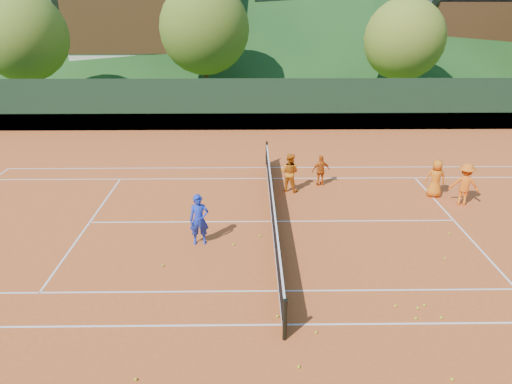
{
  "coord_description": "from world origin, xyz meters",
  "views": [
    {
      "loc": [
        -0.76,
        -14.28,
        7.27
      ],
      "look_at": [
        -0.58,
        0.0,
        1.15
      ],
      "focal_mm": 32.0,
      "sensor_mm": 36.0,
      "label": 1
    }
  ],
  "objects_px": {
    "student_b": "(321,170)",
    "student_d": "(465,184)",
    "student_c": "(436,178)",
    "chalet_left": "(148,16)",
    "tennis_net": "(273,209)",
    "chalet_mid": "(318,22)",
    "chalet_right": "(476,21)",
    "coach": "(199,220)",
    "student_a": "(290,172)"
  },
  "relations": [
    {
      "from": "student_b",
      "to": "student_d",
      "type": "distance_m",
      "value": 5.46
    },
    {
      "from": "student_c",
      "to": "chalet_left",
      "type": "xyz_separation_m",
      "value": [
        -16.44,
        27.88,
        4.87
      ]
    },
    {
      "from": "tennis_net",
      "to": "chalet_mid",
      "type": "height_order",
      "value": "chalet_mid"
    },
    {
      "from": "tennis_net",
      "to": "chalet_right",
      "type": "relative_size",
      "value": 1.01
    },
    {
      "from": "chalet_mid",
      "to": "coach",
      "type": "bearing_deg",
      "value": -103.28
    },
    {
      "from": "coach",
      "to": "chalet_left",
      "type": "bearing_deg",
      "value": 97.61
    },
    {
      "from": "student_c",
      "to": "student_d",
      "type": "relative_size",
      "value": 0.92
    },
    {
      "from": "coach",
      "to": "student_a",
      "type": "relative_size",
      "value": 1.06
    },
    {
      "from": "coach",
      "to": "tennis_net",
      "type": "relative_size",
      "value": 0.14
    },
    {
      "from": "student_d",
      "to": "chalet_right",
      "type": "bearing_deg",
      "value": -95.14
    },
    {
      "from": "tennis_net",
      "to": "chalet_left",
      "type": "distance_m",
      "value": 32.04
    },
    {
      "from": "student_a",
      "to": "student_c",
      "type": "relative_size",
      "value": 1.05
    },
    {
      "from": "student_c",
      "to": "chalet_mid",
      "type": "bearing_deg",
      "value": -79.93
    },
    {
      "from": "student_b",
      "to": "student_d",
      "type": "relative_size",
      "value": 0.8
    },
    {
      "from": "student_a",
      "to": "chalet_left",
      "type": "bearing_deg",
      "value": -43.71
    },
    {
      "from": "chalet_right",
      "to": "tennis_net",
      "type": "bearing_deg",
      "value": -123.69
    },
    {
      "from": "student_a",
      "to": "student_d",
      "type": "distance_m",
      "value": 6.59
    },
    {
      "from": "coach",
      "to": "student_a",
      "type": "bearing_deg",
      "value": 47.31
    },
    {
      "from": "coach",
      "to": "tennis_net",
      "type": "xyz_separation_m",
      "value": [
        2.38,
        1.5,
        -0.33
      ]
    },
    {
      "from": "chalet_mid",
      "to": "student_a",
      "type": "bearing_deg",
      "value": -99.45
    },
    {
      "from": "chalet_left",
      "to": "chalet_right",
      "type": "xyz_separation_m",
      "value": [
        30.0,
        0.0,
        -0.39
      ]
    },
    {
      "from": "student_b",
      "to": "student_c",
      "type": "relative_size",
      "value": 0.87
    },
    {
      "from": "chalet_mid",
      "to": "chalet_right",
      "type": "height_order",
      "value": "chalet_right"
    },
    {
      "from": "chalet_left",
      "to": "tennis_net",
      "type": "bearing_deg",
      "value": -71.57
    },
    {
      "from": "student_c",
      "to": "coach",
      "type": "bearing_deg",
      "value": 31.6
    },
    {
      "from": "student_a",
      "to": "chalet_left",
      "type": "distance_m",
      "value": 29.69
    },
    {
      "from": "student_d",
      "to": "chalet_left",
      "type": "distance_m",
      "value": 33.76
    },
    {
      "from": "student_a",
      "to": "chalet_right",
      "type": "height_order",
      "value": "chalet_right"
    },
    {
      "from": "student_d",
      "to": "chalet_left",
      "type": "xyz_separation_m",
      "value": [
        -17.24,
        28.63,
        4.81
      ]
    },
    {
      "from": "student_b",
      "to": "chalet_left",
      "type": "distance_m",
      "value": 29.73
    },
    {
      "from": "coach",
      "to": "student_d",
      "type": "bearing_deg",
      "value": 10.65
    },
    {
      "from": "student_b",
      "to": "student_c",
      "type": "distance_m",
      "value": 4.46
    },
    {
      "from": "tennis_net",
      "to": "chalet_left",
      "type": "bearing_deg",
      "value": 108.43
    },
    {
      "from": "student_b",
      "to": "chalet_mid",
      "type": "distance_m",
      "value": 31.21
    },
    {
      "from": "student_d",
      "to": "chalet_right",
      "type": "height_order",
      "value": "chalet_right"
    },
    {
      "from": "tennis_net",
      "to": "chalet_left",
      "type": "xyz_separation_m",
      "value": [
        -10.0,
        30.0,
        5.13
      ]
    },
    {
      "from": "student_c",
      "to": "tennis_net",
      "type": "xyz_separation_m",
      "value": [
        -6.44,
        -2.12,
        -0.25
      ]
    },
    {
      "from": "chalet_left",
      "to": "chalet_mid",
      "type": "bearing_deg",
      "value": 14.04
    },
    {
      "from": "chalet_mid",
      "to": "tennis_net",
      "type": "bearing_deg",
      "value": -100.01
    },
    {
      "from": "student_a",
      "to": "student_c",
      "type": "height_order",
      "value": "student_a"
    },
    {
      "from": "coach",
      "to": "chalet_right",
      "type": "distance_m",
      "value": 38.89
    },
    {
      "from": "coach",
      "to": "student_c",
      "type": "distance_m",
      "value": 9.54
    },
    {
      "from": "student_a",
      "to": "chalet_mid",
      "type": "xyz_separation_m",
      "value": [
        5.2,
        31.23,
        4.18
      ]
    },
    {
      "from": "student_a",
      "to": "student_d",
      "type": "xyz_separation_m",
      "value": [
        6.44,
        -1.39,
        0.03
      ]
    },
    {
      "from": "student_c",
      "to": "chalet_left",
      "type": "relative_size",
      "value": 0.11
    },
    {
      "from": "student_a",
      "to": "student_c",
      "type": "xyz_separation_m",
      "value": [
        5.64,
        -0.64,
        -0.04
      ]
    },
    {
      "from": "student_a",
      "to": "student_c",
      "type": "bearing_deg",
      "value": -161.84
    },
    {
      "from": "coach",
      "to": "student_b",
      "type": "relative_size",
      "value": 1.27
    },
    {
      "from": "coach",
      "to": "chalet_right",
      "type": "height_order",
      "value": "chalet_right"
    },
    {
      "from": "student_c",
      "to": "tennis_net",
      "type": "relative_size",
      "value": 0.12
    }
  ]
}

